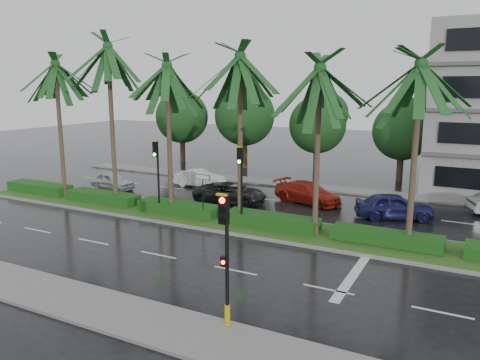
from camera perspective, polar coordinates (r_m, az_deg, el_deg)
The scene contains 17 objects.
ground at distance 25.88m, azimuth -3.19°, elevation -5.65°, with size 120.00×120.00×0.00m, color black.
near_sidewalk at distance 18.43m, azimuth -20.03°, elevation -13.46°, with size 40.00×2.40×0.12m, color slate.
far_sidewalk at distance 36.37m, azimuth 6.48°, elevation -0.58°, with size 40.00×2.00×0.12m, color slate.
median at distance 26.69m, azimuth -2.09°, elevation -4.93°, with size 36.00×4.00×0.15m.
hedge at distance 26.59m, azimuth -2.10°, elevation -4.17°, with size 35.20×1.40×0.60m.
lane_markings at distance 24.17m, azimuth 2.54°, elevation -6.89°, with size 34.00×13.06×0.01m.
palm_row at distance 26.27m, azimuth -4.65°, elevation 12.93°, with size 26.30×4.20×10.61m.
signal_near at distance 14.53m, azimuth -1.77°, elevation -9.12°, with size 0.34×0.45×4.36m.
signal_median_left at distance 27.63m, azimuth -10.10°, elevation 1.68°, with size 0.34×0.42×4.36m.
signal_median_right at distance 24.70m, azimuth 0.08°, elevation 0.71°, with size 0.34×0.42×4.36m.
street_sign at distance 26.25m, azimuth -4.58°, elevation -0.63°, with size 0.95×0.09×2.60m.
bg_trees at distance 41.01m, azimuth 9.18°, elevation 7.49°, with size 33.34×5.57×8.04m.
car_silver at distance 36.06m, azimuth -15.30°, elevation -0.10°, with size 3.70×1.49×1.26m, color silver.
car_white at distance 35.82m, azimuth -4.91°, elevation 0.22°, with size 3.93×1.37×1.30m, color white.
car_darkgrey at distance 30.71m, azimuth -1.20°, elevation -1.61°, with size 4.78×2.20×1.33m, color black.
car_red at distance 31.07m, azimuth 8.25°, elevation -1.53°, with size 4.73×1.92×1.37m, color maroon.
car_blue at distance 28.54m, azimuth 18.28°, elevation -3.03°, with size 4.42×1.78×1.51m, color navy.
Camera 1 is at (12.67, -21.25, 7.62)m, focal length 35.00 mm.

